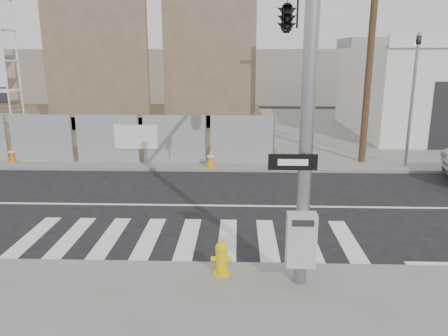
{
  "coord_description": "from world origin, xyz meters",
  "views": [
    {
      "loc": [
        1.25,
        -12.72,
        4.52
      ],
      "look_at": [
        0.85,
        -0.75,
        1.4
      ],
      "focal_mm": 35.0,
      "sensor_mm": 36.0,
      "label": 1
    }
  ],
  "objects_px": {
    "fire_hydrant": "(222,258)",
    "traffic_cone_d": "(210,159)",
    "traffic_cone_c": "(12,154)",
    "signal_pole": "(292,43)"
  },
  "relations": [
    {
      "from": "fire_hydrant",
      "to": "traffic_cone_c",
      "type": "bearing_deg",
      "value": 133.17
    },
    {
      "from": "fire_hydrant",
      "to": "traffic_cone_d",
      "type": "bearing_deg",
      "value": 94.06
    },
    {
      "from": "signal_pole",
      "to": "traffic_cone_c",
      "type": "bearing_deg",
      "value": 147.19
    },
    {
      "from": "signal_pole",
      "to": "traffic_cone_c",
      "type": "distance_m",
      "value": 13.58
    },
    {
      "from": "traffic_cone_c",
      "to": "traffic_cone_d",
      "type": "relative_size",
      "value": 0.93
    },
    {
      "from": "signal_pole",
      "to": "fire_hydrant",
      "type": "relative_size",
      "value": 9.72
    },
    {
      "from": "signal_pole",
      "to": "traffic_cone_d",
      "type": "distance_m",
      "value": 7.96
    },
    {
      "from": "fire_hydrant",
      "to": "traffic_cone_d",
      "type": "relative_size",
      "value": 1.01
    },
    {
      "from": "fire_hydrant",
      "to": "signal_pole",
      "type": "bearing_deg",
      "value": 56.86
    },
    {
      "from": "traffic_cone_d",
      "to": "traffic_cone_c",
      "type": "bearing_deg",
      "value": 175.22
    }
  ]
}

